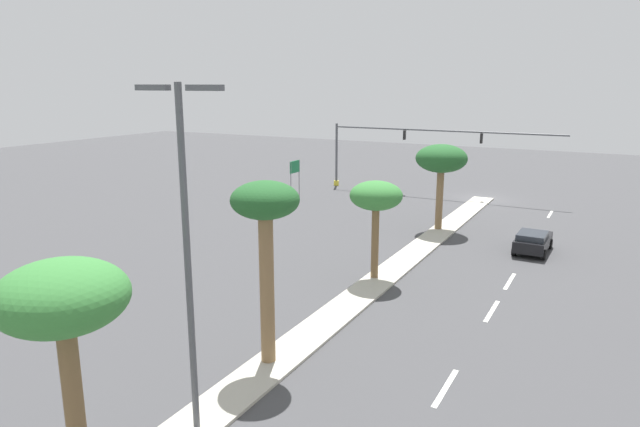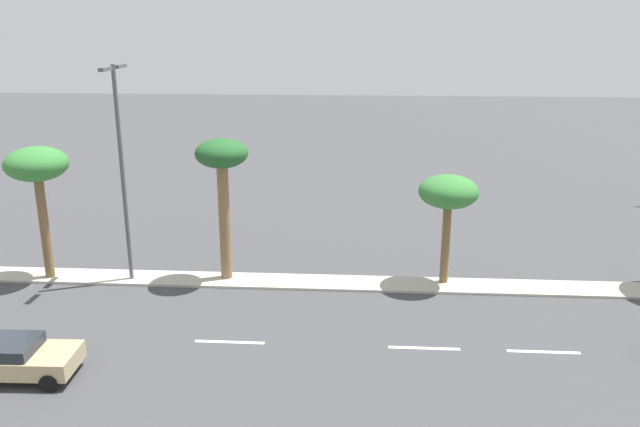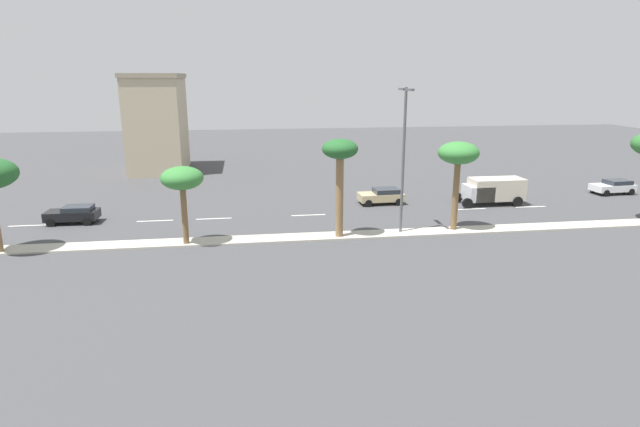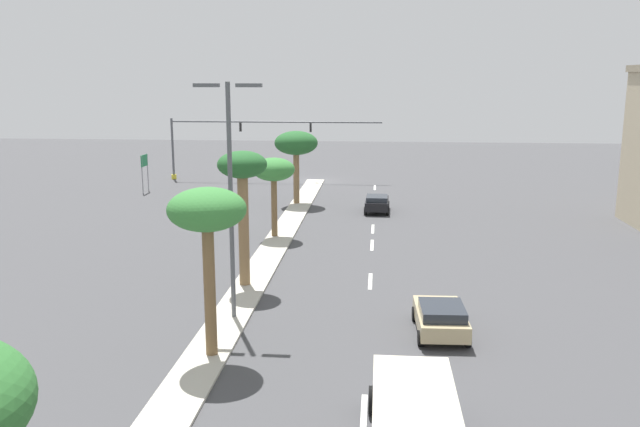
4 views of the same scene
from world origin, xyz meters
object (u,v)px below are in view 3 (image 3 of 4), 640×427
Objects in this scene: palm_tree_front at (340,157)px; box_truck at (492,190)px; sedan_tan_mid at (382,196)px; palm_tree_inboard at (458,156)px; street_lamp_leading at (404,150)px; sedan_white_right at (614,186)px; commercial_building at (157,123)px; palm_tree_right at (182,180)px; sedan_black_front at (73,214)px.

box_truck is at bearing 117.22° from palm_tree_front.
sedan_tan_mid is at bearing -99.64° from box_truck.
street_lamp_leading reaches higher than palm_tree_inboard.
sedan_white_right is 14.06m from box_truck.
street_lamp_leading is at bearing 95.52° from palm_tree_front.
commercial_building is 39.09m from box_truck.
palm_tree_right is 0.81× the size of palm_tree_inboard.
palm_tree_inboard is at bearing 93.19° from palm_tree_front.
sedan_black_front is (-6.70, -19.86, -5.04)m from palm_tree_front.
sedan_black_front is (23.30, -3.21, -5.01)m from commercial_building.
commercial_building is at bearing -132.64° from sedan_tan_mid.
sedan_white_right is (-0.75, 23.45, -0.01)m from sedan_tan_mid.
sedan_white_right is 1.05× the size of sedan_black_front.
commercial_building is at bearing -139.29° from palm_tree_inboard.
street_lamp_leading is 2.64× the size of sedan_black_front.
palm_tree_right reaches higher than box_truck.
sedan_white_right is 0.69× the size of box_truck.
palm_tree_front reaches higher than sedan_black_front.
palm_tree_right reaches higher than sedan_tan_mid.
sedan_tan_mid is (-9.02, 0.99, -5.36)m from street_lamp_leading.
commercial_building is 2.95× the size of sedan_black_front.
palm_tree_right is at bearing -75.38° from sedan_white_right.
sedan_tan_mid is at bearing 149.25° from palm_tree_front.
sedan_tan_mid is at bearing -160.97° from palm_tree_inboard.
palm_tree_right is at bearing -89.28° from palm_tree_front.
palm_tree_front is 1.71× the size of sedan_tan_mid.
box_truck is (-7.84, 15.24, -4.48)m from palm_tree_front.
commercial_building is 2.84× the size of sedan_tan_mid.
commercial_building is at bearing -124.79° from box_truck.
sedan_black_front is at bearing -108.64° from palm_tree_front.
palm_tree_front is (-0.13, 10.61, 1.28)m from palm_tree_right.
palm_tree_front is at bearing -84.48° from street_lamp_leading.
sedan_tan_mid is at bearing 96.20° from sedan_black_front.
palm_tree_front reaches higher than sedan_tan_mid.
street_lamp_leading is at bearing -55.11° from box_truck.
palm_tree_right is at bearing -59.40° from sedan_tan_mid.
sedan_white_right is at bearing 91.82° from sedan_tan_mid.
sedan_black_front is (-6.21, -28.60, -4.85)m from palm_tree_inboard.
box_truck is at bearing 80.36° from sedan_tan_mid.
palm_tree_front is 12.11m from sedan_tan_mid.
palm_tree_inboard is at bearing -41.51° from box_truck.
commercial_building reaches higher than palm_tree_right.
street_lamp_leading reaches higher than box_truck.
commercial_building is 2.17× the size of palm_tree_right.
sedan_black_front is (-6.83, -9.26, -3.76)m from palm_tree_right.
sedan_white_right is 49.07m from sedan_black_front.
commercial_building is 34.31m from palm_tree_front.
palm_tree_inboard is at bearing 19.03° from sedan_tan_mid.
sedan_white_right is (-10.22, 29.08, -5.04)m from palm_tree_front.
palm_tree_inboard reaches higher than palm_tree_right.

